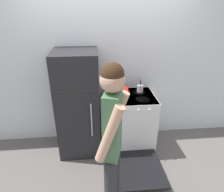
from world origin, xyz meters
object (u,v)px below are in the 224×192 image
object	(u,v)px
utensil_jar	(140,88)
dutch_oven_pot	(119,95)
tea_kettle	(118,89)
stove_range	(129,123)
person	(112,143)
refrigerator	(78,104)

from	to	relation	value
utensil_jar	dutch_oven_pot	bearing A→B (deg)	-144.20
utensil_jar	tea_kettle	bearing A→B (deg)	-179.04
stove_range	tea_kettle	xyz separation A→B (m)	(-0.16, 0.17, 0.52)
utensil_jar	person	size ratio (longest dim) A/B	0.15
utensil_jar	stove_range	bearing A→B (deg)	-138.10
dutch_oven_pot	person	bearing A→B (deg)	-100.37
refrigerator	person	xyz separation A→B (m)	(0.39, -1.22, 0.21)
refrigerator	dutch_oven_pot	size ratio (longest dim) A/B	5.24
tea_kettle	person	distance (m)	1.36
dutch_oven_pot	tea_kettle	bearing A→B (deg)	87.02
dutch_oven_pot	utensil_jar	distance (m)	0.46
person	stove_range	bearing A→B (deg)	-0.52
stove_range	utensil_jar	distance (m)	0.58
refrigerator	person	bearing A→B (deg)	-72.27
refrigerator	stove_range	distance (m)	0.84
tea_kettle	utensil_jar	bearing A→B (deg)	0.96
stove_range	tea_kettle	world-z (taller)	tea_kettle
utensil_jar	person	world-z (taller)	person
stove_range	person	distance (m)	1.36
dutch_oven_pot	utensil_jar	xyz separation A→B (m)	(0.37, 0.27, -0.03)
person	dutch_oven_pot	bearing A→B (deg)	6.71
stove_range	utensil_jar	size ratio (longest dim) A/B	5.16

